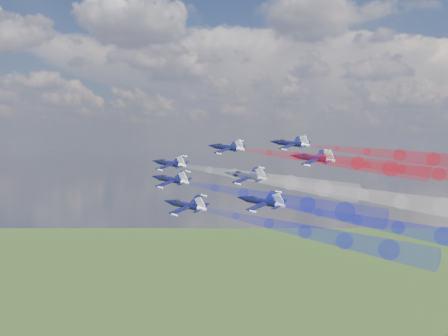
% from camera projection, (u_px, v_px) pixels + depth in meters
% --- Properties ---
extents(jet_lead, '(15.68, 14.30, 8.20)m').
position_uv_depth(jet_lead, '(170.00, 163.00, 152.82)').
color(jet_lead, black).
extents(trail_lead, '(48.32, 19.76, 10.40)m').
position_uv_depth(trail_lead, '(262.00, 178.00, 134.22)').
color(trail_lead, white).
extents(jet_inner_left, '(15.68, 14.30, 8.20)m').
position_uv_depth(jet_inner_left, '(171.00, 180.00, 138.38)').
color(jet_inner_left, black).
extents(trail_inner_left, '(48.32, 19.76, 10.40)m').
position_uv_depth(trail_inner_left, '(274.00, 199.00, 119.78)').
color(trail_inner_left, '#1922DC').
extents(jet_inner_right, '(15.68, 14.30, 8.20)m').
position_uv_depth(jet_inner_right, '(227.00, 148.00, 154.28)').
color(jet_inner_right, black).
extents(trail_inner_right, '(48.32, 19.76, 10.40)m').
position_uv_depth(trail_inner_right, '(326.00, 160.00, 135.68)').
color(trail_inner_right, red).
extents(jet_outer_left, '(15.68, 14.30, 8.20)m').
position_uv_depth(jet_outer_left, '(186.00, 205.00, 124.75)').
color(jet_outer_left, black).
extents(trail_outer_left, '(48.32, 19.76, 10.40)m').
position_uv_depth(trail_outer_left, '(305.00, 231.00, 106.15)').
color(trail_outer_left, '#1922DC').
extents(jet_center_third, '(15.68, 14.30, 8.20)m').
position_uv_depth(jet_center_third, '(246.00, 176.00, 136.54)').
color(jet_center_third, black).
extents(trail_center_third, '(48.32, 19.76, 10.40)m').
position_uv_depth(trail_center_third, '(363.00, 195.00, 117.94)').
color(trail_center_third, white).
extents(jet_outer_right, '(15.68, 14.30, 8.20)m').
position_uv_depth(jet_outer_right, '(291.00, 144.00, 153.08)').
color(jet_outer_right, black).
extents(trail_outer_right, '(48.32, 19.76, 10.40)m').
position_uv_depth(trail_outer_right, '(399.00, 155.00, 134.48)').
color(trail_outer_right, red).
extents(jet_rear_left, '(15.68, 14.30, 8.20)m').
position_uv_depth(jet_rear_left, '(262.00, 202.00, 121.50)').
color(jet_rear_left, black).
extents(trail_rear_left, '(48.32, 19.76, 10.40)m').
position_uv_depth(trail_rear_left, '(398.00, 228.00, 102.90)').
color(trail_rear_left, '#1922DC').
extents(jet_rear_right, '(15.68, 14.30, 8.20)m').
position_uv_depth(jet_rear_right, '(314.00, 158.00, 138.30)').
color(jet_rear_right, black).
extents(trail_rear_right, '(48.32, 19.76, 10.40)m').
position_uv_depth(trail_rear_right, '(439.00, 174.00, 119.70)').
color(trail_rear_right, red).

